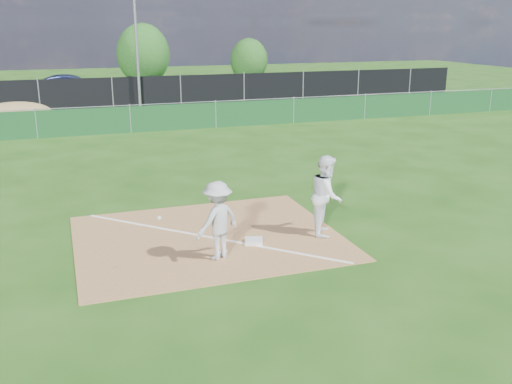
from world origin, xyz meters
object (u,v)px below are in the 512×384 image
Objects in this scene: car_right at (164,86)px; tree_mid at (143,54)px; car_mid at (72,88)px; first_base at (254,241)px; runner at (327,195)px; tree_right at (249,60)px; play_at_first at (218,220)px; car_left at (3,93)px; light_pole at (136,38)px.

car_right is 0.98× the size of tree_mid.
car_mid is 5.98m from car_right.
first_base is 0.21× the size of runner.
first_base is 35.72m from tree_right.
play_at_first reaches higher than first_base.
car_left is 12.30m from tree_mid.
tree_right reaches higher than first_base.
runner reaches higher than play_at_first.
play_at_first is (-1.59, -22.95, -3.14)m from light_pole.
tree_mid is at bearing 80.27° from light_pole.
light_pole is 23.22m from play_at_first.
runner is at bearing -171.11° from car_right.
tree_mid is at bearing -35.45° from car_mid.
car_left is (-6.05, 27.37, -0.15)m from play_at_first.
first_base is at bearing -174.89° from car_right.
play_at_first is 28.30m from car_right.
car_mid is (4.01, 0.42, 0.11)m from car_left.
runner is 34.17m from tree_mid.
car_left is at bearing -158.74° from tree_right.
light_pole is 6.84m from car_mid.
tree_right is (18.19, 7.08, 1.16)m from car_left.
play_at_first is 0.53× the size of tree_right.
light_pole is 1.64× the size of car_mid.
light_pole is 6.49m from car_right.
first_base is 0.08× the size of tree_mid.
first_base is at bearing -91.55° from light_pole.
tree_right reaches higher than play_at_first.
tree_mid is (9.67, 7.40, 1.77)m from car_left.
light_pole reaches higher than car_mid.
car_mid is at bearing 126.94° from light_pole.
tree_right reaches higher than car_mid.
car_right is (9.98, 0.66, -0.01)m from car_left.
play_at_first reaches higher than car_right.
tree_mid reaches higher than runner.
runner is at bearing -166.27° from car_mid.
runner is at bearing 2.44° from first_base.
car_mid is (-3.03, 27.23, 0.75)m from first_base.
tree_mid is (3.62, 34.76, 1.62)m from play_at_first.
tree_mid reaches higher than car_right.
runner reaches higher than car_right.
car_left is 4.03m from car_mid.
car_left is at bearing 99.54° from car_mid.
tree_right is at bearing 47.45° from light_pole.
play_at_first is at bearing -176.75° from car_right.
car_right is 6.97m from tree_mid.
car_right reaches higher than first_base.
first_base is 0.21× the size of play_at_first.
play_at_first reaches higher than car_mid.
first_base is 0.10× the size of car_left.
car_left reaches higher than car_right.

